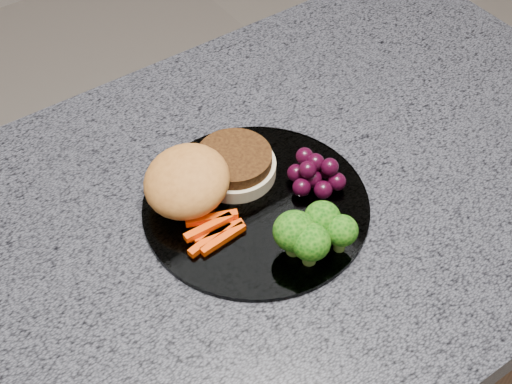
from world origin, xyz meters
TOP-DOWN VIEW (x-y plane):
  - countertop at (0.00, 0.00)m, footprint 1.20×0.60m
  - plate at (0.09, 0.00)m, footprint 0.26×0.26m
  - burger at (0.05, 0.05)m, footprint 0.18×0.12m
  - carrot_sticks at (0.02, -0.01)m, footprint 0.07×0.05m
  - broccoli at (0.10, -0.09)m, footprint 0.08×0.07m
  - grape_bunch at (0.16, -0.01)m, footprint 0.06×0.06m

SIDE VIEW (x-z plane):
  - countertop at x=0.00m, z-range 0.86..0.90m
  - plate at x=0.09m, z-range 0.90..0.91m
  - carrot_sticks at x=0.02m, z-range 0.90..0.92m
  - grape_bunch at x=0.16m, z-range 0.90..0.94m
  - burger at x=0.05m, z-range 0.90..0.96m
  - broccoli at x=0.10m, z-range 0.91..0.97m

